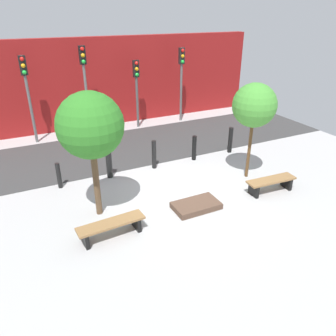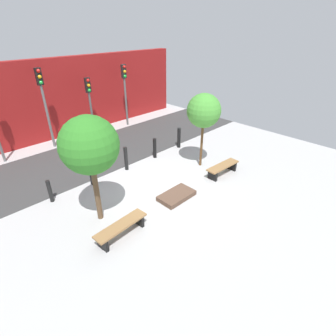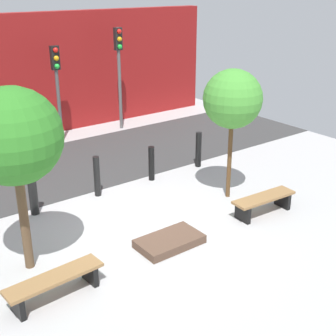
% 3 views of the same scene
% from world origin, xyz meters
% --- Properties ---
extents(ground_plane, '(18.00, 18.00, 0.00)m').
position_xyz_m(ground_plane, '(0.00, 0.00, 0.00)').
color(ground_plane, '#A9A9A9').
extents(road_strip, '(18.00, 4.18, 0.01)m').
position_xyz_m(road_strip, '(0.00, 4.61, 0.01)').
color(road_strip, '#373737').
rests_on(road_strip, ground).
extents(building_facade, '(16.20, 0.50, 4.22)m').
position_xyz_m(building_facade, '(0.00, 8.22, 2.11)').
color(building_facade, maroon).
rests_on(building_facade, ground).
extents(bench_left, '(1.79, 0.55, 0.44)m').
position_xyz_m(bench_left, '(-2.66, -1.01, 0.32)').
color(bench_left, black).
rests_on(bench_left, ground).
extents(bench_right, '(1.68, 0.56, 0.45)m').
position_xyz_m(bench_right, '(2.66, -1.01, 0.32)').
color(bench_right, black).
rests_on(bench_right, ground).
extents(planter_bed, '(1.38, 0.80, 0.18)m').
position_xyz_m(planter_bed, '(0.00, -0.81, 0.09)').
color(planter_bed, brown).
rests_on(planter_bed, ground).
extents(tree_behind_left_bench, '(1.76, 1.76, 3.56)m').
position_xyz_m(tree_behind_left_bench, '(-2.66, 0.20, 2.66)').
color(tree_behind_left_bench, brown).
rests_on(tree_behind_left_bench, ground).
extents(tree_behind_right_bench, '(1.44, 1.44, 3.29)m').
position_xyz_m(tree_behind_right_bench, '(2.66, 0.20, 2.56)').
color(tree_behind_right_bench, '#54381E').
rests_on(tree_behind_right_bench, ground).
extents(bollard_far_left, '(0.14, 0.14, 0.88)m').
position_xyz_m(bollard_far_left, '(-3.42, 2.27, 0.44)').
color(bollard_far_left, black).
rests_on(bollard_far_left, ground).
extents(bollard_left, '(0.21, 0.21, 1.03)m').
position_xyz_m(bollard_left, '(-1.71, 2.27, 0.52)').
color(bollard_left, black).
rests_on(bollard_left, ground).
extents(bollard_center, '(0.16, 0.16, 1.08)m').
position_xyz_m(bollard_center, '(0.00, 2.27, 0.54)').
color(bollard_center, black).
rests_on(bollard_center, ground).
extents(bollard_right, '(0.17, 0.17, 0.98)m').
position_xyz_m(bollard_right, '(1.71, 2.27, 0.49)').
color(bollard_right, black).
rests_on(bollard_right, ground).
extents(bollard_far_right, '(0.18, 0.18, 1.06)m').
position_xyz_m(bollard_far_right, '(3.42, 2.27, 0.53)').
color(bollard_far_right, black).
rests_on(bollard_far_right, ground).
extents(traffic_light_west, '(0.28, 0.27, 3.70)m').
position_xyz_m(traffic_light_west, '(-3.64, 6.99, 2.55)').
color(traffic_light_west, '#5C5C5C').
rests_on(traffic_light_west, ground).
extents(traffic_light_mid_west, '(0.28, 0.27, 3.97)m').
position_xyz_m(traffic_light_mid_west, '(-1.21, 6.99, 2.73)').
color(traffic_light_mid_west, '#606060').
rests_on(traffic_light_mid_west, ground).
extents(traffic_light_mid_east, '(0.28, 0.27, 3.23)m').
position_xyz_m(traffic_light_mid_east, '(1.21, 6.99, 2.25)').
color(traffic_light_mid_east, '#4B4B4B').
rests_on(traffic_light_mid_east, ground).
extents(traffic_light_east, '(0.28, 0.27, 3.67)m').
position_xyz_m(traffic_light_east, '(3.64, 6.99, 2.54)').
color(traffic_light_east, '#585858').
rests_on(traffic_light_east, ground).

